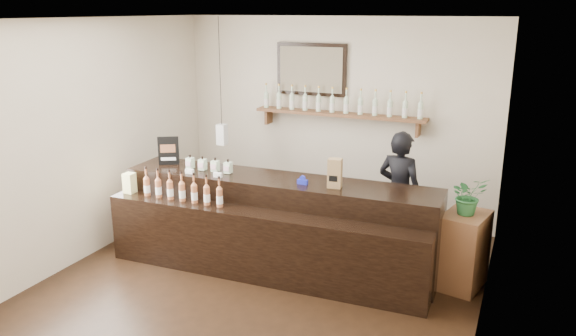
% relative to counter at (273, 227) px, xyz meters
% --- Properties ---
extents(ground, '(5.00, 5.00, 0.00)m').
position_rel_counter_xyz_m(ground, '(0.06, -0.56, -0.48)').
color(ground, black).
rests_on(ground, ground).
extents(room_shell, '(5.00, 5.00, 5.00)m').
position_rel_counter_xyz_m(room_shell, '(0.06, -0.56, 1.22)').
color(room_shell, beige).
rests_on(room_shell, ground).
extents(back_wall_decor, '(2.66, 0.96, 1.69)m').
position_rel_counter_xyz_m(back_wall_decor, '(-0.09, 1.81, 1.27)').
color(back_wall_decor, brown).
rests_on(back_wall_decor, ground).
extents(counter, '(3.71, 1.08, 1.20)m').
position_rel_counter_xyz_m(counter, '(0.00, 0.00, 0.00)').
color(counter, black).
rests_on(counter, ground).
extents(promo_sign, '(0.23, 0.14, 0.35)m').
position_rel_counter_xyz_m(promo_sign, '(-1.47, 0.13, 0.72)').
color(promo_sign, black).
rests_on(promo_sign, counter).
extents(paper_bag, '(0.16, 0.13, 0.32)m').
position_rel_counter_xyz_m(paper_bag, '(0.71, 0.07, 0.71)').
color(paper_bag, olive).
rests_on(paper_bag, counter).
extents(tape_dispenser, '(0.12, 0.05, 0.10)m').
position_rel_counter_xyz_m(tape_dispenser, '(0.34, 0.04, 0.59)').
color(tape_dispenser, '#1922AF').
rests_on(tape_dispenser, counter).
extents(side_cabinet, '(0.52, 0.64, 0.83)m').
position_rel_counter_xyz_m(side_cabinet, '(2.06, 0.37, -0.07)').
color(side_cabinet, brown).
rests_on(side_cabinet, ground).
extents(potted_plant, '(0.48, 0.47, 0.40)m').
position_rel_counter_xyz_m(potted_plant, '(2.06, 0.37, 0.54)').
color(potted_plant, '#286430').
rests_on(potted_plant, side_cabinet).
extents(shopkeeper, '(0.71, 0.55, 1.72)m').
position_rel_counter_xyz_m(shopkeeper, '(1.22, 0.99, 0.37)').
color(shopkeeper, black).
rests_on(shopkeeper, ground).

